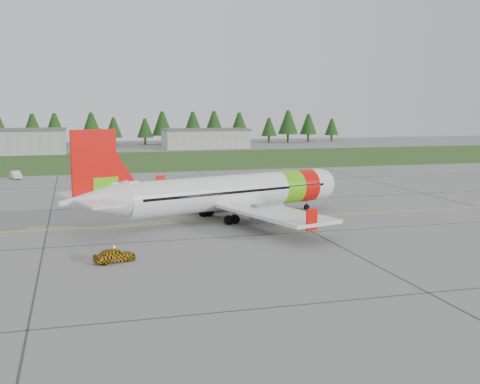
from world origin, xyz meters
name	(u,v)px	position (x,y,z in m)	size (l,w,h in m)	color
ground	(212,238)	(0.00, 0.00, 0.00)	(320.00, 320.00, 0.00)	gray
aircraft	(226,193)	(3.58, 8.76, 2.89)	(32.18, 30.44, 10.03)	white
follow_me_car	(114,242)	(-9.37, -6.43, 1.65)	(1.33, 1.13, 3.30)	#EFAC0D
service_van	(16,167)	(-21.65, 53.38, 2.02)	(1.41, 1.33, 4.03)	silver
grass_strip	(130,161)	(0.00, 82.00, 0.01)	(320.00, 50.00, 0.03)	#30561E
taxi_guideline	(196,222)	(0.00, 8.00, 0.01)	(120.00, 0.25, 0.02)	gold
hangar_west	(0,142)	(-30.00, 110.00, 3.00)	(32.00, 14.00, 6.00)	#A8A8A3
hangar_east	(205,139)	(25.00, 118.00, 2.60)	(24.00, 12.00, 5.20)	#A8A8A3
treeline	(113,129)	(0.00, 138.00, 5.00)	(160.00, 8.00, 10.00)	#1C3F14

